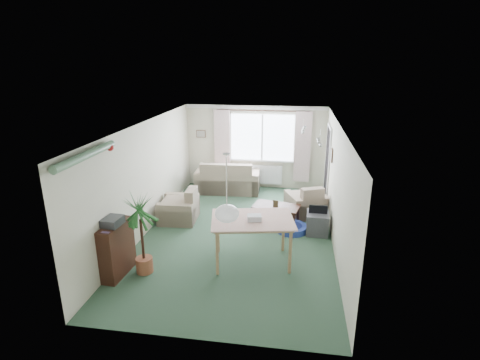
# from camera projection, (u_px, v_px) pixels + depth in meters

# --- Properties ---
(ground) EXTENTS (6.50, 6.50, 0.00)m
(ground) POSITION_uv_depth(u_px,v_px,m) (238.00, 234.00, 8.15)
(ground) COLOR #2B4834
(window) EXTENTS (1.80, 0.03, 1.30)m
(window) POSITION_uv_depth(u_px,v_px,m) (262.00, 137.00, 10.69)
(window) COLOR white
(curtain_rod) EXTENTS (2.60, 0.03, 0.03)m
(curtain_rod) POSITION_uv_depth(u_px,v_px,m) (263.00, 111.00, 10.38)
(curtain_rod) COLOR black
(curtain_left) EXTENTS (0.45, 0.08, 2.00)m
(curtain_left) POSITION_uv_depth(u_px,v_px,m) (222.00, 145.00, 10.83)
(curtain_left) COLOR beige
(curtain_right) EXTENTS (0.45, 0.08, 2.00)m
(curtain_right) POSITION_uv_depth(u_px,v_px,m) (303.00, 147.00, 10.50)
(curtain_right) COLOR beige
(radiator) EXTENTS (1.20, 0.10, 0.55)m
(radiator) POSITION_uv_depth(u_px,v_px,m) (261.00, 174.00, 10.99)
(radiator) COLOR white
(doorway) EXTENTS (0.03, 0.95, 2.00)m
(doorway) POSITION_uv_depth(u_px,v_px,m) (327.00, 167.00, 9.62)
(doorway) COLOR black
(pendant_lamp) EXTENTS (0.36, 0.36, 0.36)m
(pendant_lamp) POSITION_uv_depth(u_px,v_px,m) (227.00, 213.00, 5.50)
(pendant_lamp) COLOR white
(tinsel_garland) EXTENTS (1.60, 1.60, 0.12)m
(tinsel_garland) POSITION_uv_depth(u_px,v_px,m) (86.00, 155.00, 5.55)
(tinsel_garland) COLOR #196626
(bauble_cluster_a) EXTENTS (0.20, 0.20, 0.20)m
(bauble_cluster_a) POSITION_uv_depth(u_px,v_px,m) (303.00, 128.00, 8.12)
(bauble_cluster_a) COLOR silver
(bauble_cluster_b) EXTENTS (0.20, 0.20, 0.20)m
(bauble_cluster_b) POSITION_uv_depth(u_px,v_px,m) (320.00, 139.00, 6.95)
(bauble_cluster_b) COLOR silver
(wall_picture_back) EXTENTS (0.28, 0.03, 0.22)m
(wall_picture_back) POSITION_uv_depth(u_px,v_px,m) (201.00, 134.00, 10.93)
(wall_picture_back) COLOR brown
(wall_picture_right) EXTENTS (0.03, 0.24, 0.30)m
(wall_picture_right) POSITION_uv_depth(u_px,v_px,m) (332.00, 155.00, 8.51)
(wall_picture_right) COLOR brown
(sofa) EXTENTS (1.85, 1.05, 0.90)m
(sofa) POSITION_uv_depth(u_px,v_px,m) (228.00, 176.00, 10.70)
(sofa) COLOR #C8B297
(sofa) RESTS_ON ground
(armchair_corner) EXTENTS (1.12, 1.09, 0.78)m
(armchair_corner) POSITION_uv_depth(u_px,v_px,m) (306.00, 199.00, 9.09)
(armchair_corner) COLOR #BBAE8D
(armchair_corner) RESTS_ON ground
(armchair_left) EXTENTS (0.88, 0.92, 0.78)m
(armchair_left) POSITION_uv_depth(u_px,v_px,m) (178.00, 204.00, 8.76)
(armchair_left) COLOR beige
(armchair_left) RESTS_ON ground
(coffee_table) EXTENTS (1.12, 0.77, 0.46)m
(coffee_table) POSITION_uv_depth(u_px,v_px,m) (276.00, 215.00, 8.57)
(coffee_table) COLOR black
(coffee_table) RESTS_ON ground
(photo_frame) EXTENTS (0.12, 0.04, 0.16)m
(photo_frame) POSITION_uv_depth(u_px,v_px,m) (276.00, 204.00, 8.41)
(photo_frame) COLOR #4E4028
(photo_frame) RESTS_ON coffee_table
(bookshelf) EXTENTS (0.32, 0.81, 0.96)m
(bookshelf) POSITION_uv_depth(u_px,v_px,m) (117.00, 249.00, 6.51)
(bookshelf) COLOR black
(bookshelf) RESTS_ON ground
(hifi_box) EXTENTS (0.31, 0.37, 0.14)m
(hifi_box) POSITION_uv_depth(u_px,v_px,m) (112.00, 221.00, 6.30)
(hifi_box) COLOR #333438
(hifi_box) RESTS_ON bookshelf
(houseplant) EXTENTS (0.78, 0.78, 1.49)m
(houseplant) POSITION_uv_depth(u_px,v_px,m) (142.00, 234.00, 6.49)
(houseplant) COLOR #235E20
(houseplant) RESTS_ON ground
(dining_table) EXTENTS (1.53, 1.16, 0.86)m
(dining_table) POSITION_uv_depth(u_px,v_px,m) (252.00, 241.00, 6.92)
(dining_table) COLOR tan
(dining_table) RESTS_ON ground
(gift_box) EXTENTS (0.28, 0.22, 0.12)m
(gift_box) POSITION_uv_depth(u_px,v_px,m) (254.00, 218.00, 6.70)
(gift_box) COLOR silver
(gift_box) RESTS_ON dining_table
(tv_cube) EXTENTS (0.48, 0.53, 0.47)m
(tv_cube) POSITION_uv_depth(u_px,v_px,m) (317.00, 223.00, 8.14)
(tv_cube) COLOR #353439
(tv_cube) RESTS_ON ground
(pet_bed) EXTENTS (0.72, 0.72, 0.14)m
(pet_bed) POSITION_uv_depth(u_px,v_px,m) (292.00, 228.00, 8.28)
(pet_bed) COLOR navy
(pet_bed) RESTS_ON ground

